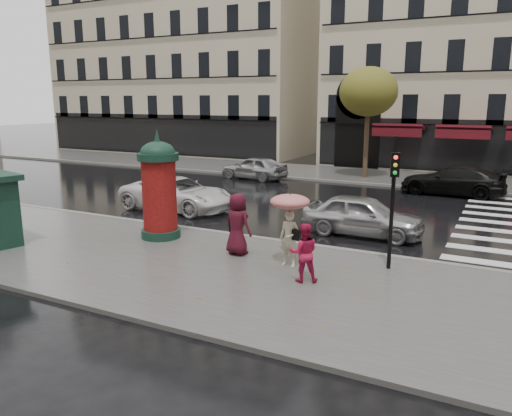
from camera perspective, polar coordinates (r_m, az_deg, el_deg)
The scene contains 17 objects.
ground at distance 13.93m, azimuth 0.62°, elevation -7.61°, with size 160.00×160.00×0.00m, color black.
near_sidewalk at distance 13.49m, azimuth -0.34°, elevation -8.01°, with size 90.00×7.00×0.12m, color #474744.
far_sidewalk at distance 31.62m, azimuth 16.27°, elevation 3.28°, with size 90.00×6.00×0.12m, color #474744.
near_kerb at distance 16.51m, azimuth 5.30°, elevation -4.20°, with size 90.00×0.25×0.14m, color slate.
far_kerb at distance 28.71m, azimuth 15.10°, elevation 2.50°, with size 90.00×0.25×0.14m, color slate.
zebra_crossing at distance 21.83m, azimuth 26.91°, elevation -1.59°, with size 3.60×11.75×0.01m, color silver.
bldg_far_left at distance 50.59m, azimuth -6.85°, elevation 19.66°, with size 24.00×14.00×22.90m.
tree_far_left at distance 30.74m, azimuth 12.73°, elevation 12.79°, with size 3.40×3.40×6.64m.
woman_umbrella at distance 13.91m, azimuth 3.87°, elevation -1.11°, with size 1.11×1.11×2.13m.
woman_red at distance 12.91m, azimuth 5.49°, elevation -5.10°, with size 0.75×0.59×1.55m, color #B61640.
man_burgundy at distance 15.07m, azimuth -2.13°, elevation -1.84°, with size 0.92×0.60×1.89m, color #430D1B.
morris_column at distance 17.10m, azimuth -11.02°, elevation 2.47°, with size 1.37×1.37×3.70m.
traffic_light at distance 13.93m, azimuth 15.41°, elevation 1.95°, with size 0.27×0.36×3.67m.
car_silver at distance 18.08m, azimuth 12.08°, elevation -0.82°, with size 1.71×4.26×1.45m, color #B5B6BA.
car_white at distance 22.04m, azimuth -9.01°, elevation 1.61°, with size 2.38×5.16×1.43m, color white.
car_black at distance 27.13m, azimuth 21.56°, elevation 2.93°, with size 2.05×5.04×1.46m, color black.
car_far_silver at distance 30.32m, azimuth -0.21°, elevation 4.64°, with size 1.66×4.14×1.41m, color #A9A9AD.
Camera 1 is at (5.86, -11.71, 4.74)m, focal length 35.00 mm.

